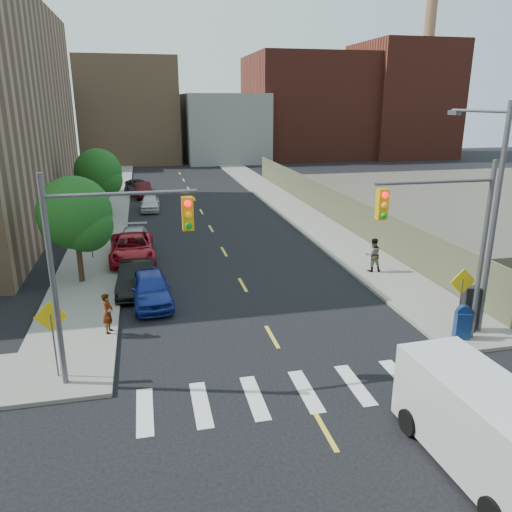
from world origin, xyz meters
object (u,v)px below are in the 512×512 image
parked_car_red (132,248)px  parked_car_white (150,203)px  parked_car_blue (151,288)px  payphone (469,309)px  parked_car_black (136,277)px  parked_car_maroon (143,190)px  pedestrian_west (108,313)px  parked_car_grey (135,186)px  cargo_van (479,422)px  parked_car_silver (134,240)px  mailbox (463,322)px  pedestrian_east (373,255)px

parked_car_red → parked_car_white: parked_car_red is taller
parked_car_blue → payphone: payphone is taller
parked_car_black → parked_car_maroon: parked_car_black is taller
parked_car_white → pedestrian_west: pedestrian_west is taller
parked_car_maroon → parked_car_grey: bearing=98.4°
parked_car_white → parked_car_maroon: (-0.55, 6.45, 0.04)m
cargo_van → parked_car_black: bearing=117.9°
parked_car_blue → parked_car_white: size_ratio=1.11×
parked_car_blue → parked_car_grey: 30.21m
parked_car_white → pedestrian_west: bearing=-92.2°
parked_car_blue → parked_car_red: 6.82m
parked_car_silver → mailbox: bearing=-48.2°
parked_car_blue → parked_car_white: (0.40, 20.82, -0.07)m
pedestrian_east → parked_car_white: bearing=-55.9°
mailbox → payphone: (0.67, 0.59, 0.26)m
parked_car_red → pedestrian_west: bearing=-95.9°
parked_car_maroon → parked_car_grey: 3.02m
cargo_van → pedestrian_west: bearing=132.0°
parked_car_red → pedestrian_west: pedestrian_west is taller
parked_car_red → parked_car_grey: parked_car_red is taller
pedestrian_west → pedestrian_east: 14.26m
mailbox → pedestrian_east: pedestrian_east is taller
parked_car_red → parked_car_white: (1.30, 14.06, -0.10)m
payphone → parked_car_black: bearing=162.2°
parked_car_silver → parked_car_blue: bearing=-81.5°
parked_car_white → mailbox: (11.26, -27.40, 0.15)m
parked_car_blue → mailbox: 13.39m
mailbox → payphone: size_ratio=0.74×
parked_car_blue → parked_car_grey: parked_car_blue is taller
parked_car_red → pedestrian_east: 13.69m
pedestrian_west → payphone: bearing=-90.5°
parked_car_blue → parked_car_black: bearing=106.7°
pedestrian_east → parked_car_maroon: bearing=-61.6°
pedestrian_west → parked_car_white: bearing=6.3°
parked_car_red → cargo_van: 21.38m
cargo_van → parked_car_grey: bearing=98.9°
parked_car_silver → parked_car_grey: 21.14m
parked_car_black → parked_car_blue: bearing=-64.1°
parked_car_red → cargo_van: (8.79, -19.48, 0.48)m
cargo_van → parked_car_silver: bearing=109.1°
parked_car_black → mailbox: mailbox is taller
mailbox → payphone: bearing=58.7°
pedestrian_east → parked_car_grey: bearing=-62.6°
parked_car_silver → parked_car_grey: parked_car_silver is taller
parked_car_blue → payphone: bearing=-30.0°
parked_car_black → parked_car_grey: size_ratio=0.95×
pedestrian_west → cargo_van: bearing=-123.9°
parked_car_white → pedestrian_east: bearing=-56.6°
parked_car_silver → payphone: bearing=-45.7°
parked_car_maroon → mailbox: (11.81, -33.86, 0.11)m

